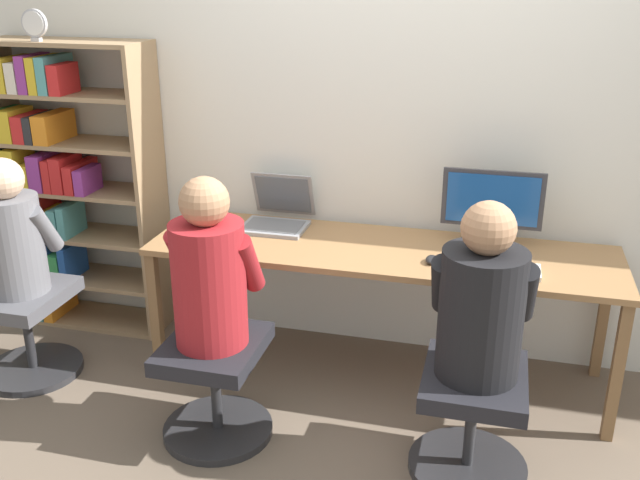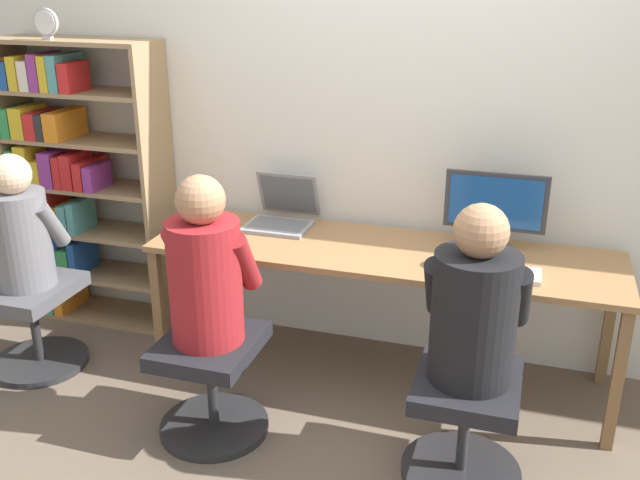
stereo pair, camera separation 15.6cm
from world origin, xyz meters
name	(u,v)px [view 1 (the left image)]	position (x,y,z in m)	size (l,w,h in m)	color
ground_plane	(366,408)	(0.00, 0.00, 0.00)	(14.00, 14.00, 0.00)	brown
wall_back	(398,113)	(0.00, 0.70, 1.30)	(10.00, 0.05, 2.60)	silver
desk	(381,260)	(0.00, 0.32, 0.65)	(2.28, 0.64, 0.71)	olive
desktop_monitor	(492,206)	(0.51, 0.49, 0.91)	(0.48, 0.19, 0.38)	#333338
laptop	(277,216)	(-0.59, 0.50, 0.77)	(0.33, 0.35, 0.26)	gray
keyboard	(491,268)	(0.53, 0.17, 0.72)	(0.43, 0.16, 0.03)	silver
computer_mouse_by_keyboard	(432,260)	(0.26, 0.19, 0.73)	(0.06, 0.09, 0.03)	black
office_chair_left	(472,416)	(0.50, -0.34, 0.27)	(0.50, 0.50, 0.47)	#262628
office_chair_right	(215,381)	(-0.62, -0.36, 0.27)	(0.50, 0.50, 0.47)	#262628
person_at_monitor	(482,302)	(0.50, -0.33, 0.79)	(0.41, 0.36, 0.72)	black
person_at_laptop	(209,272)	(-0.62, -0.36, 0.80)	(0.39, 0.35, 0.74)	maroon
bookshelf	(58,188)	(-1.89, 0.48, 0.83)	(0.92, 0.33, 1.64)	#997A56
desk_clock	(34,24)	(-1.83, 0.40, 1.72)	(0.14, 0.03, 0.16)	#B2B2B7
office_chair_side	(27,326)	(-1.76, -0.12, 0.27)	(0.50, 0.50, 0.47)	#262628
person_near_shelf	(12,234)	(-1.76, -0.11, 0.78)	(0.36, 0.32, 0.69)	slate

